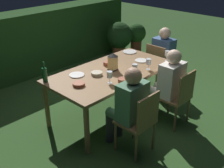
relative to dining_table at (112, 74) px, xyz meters
The scene contains 24 objects.
ground_plane 0.70m from the dining_table, ahead, with size 16.00×16.00×0.00m, color #2D5123.
dining_table is the anchor object (origin of this frame).
chair_side_left_a 1.02m from the dining_table, 116.22° to the right, with size 0.42×0.40×0.87m.
person_in_green 0.83m from the dining_table, 122.20° to the right, with size 0.38×0.47×1.15m.
chair_side_left_b 1.02m from the dining_table, 63.78° to the right, with size 0.42×0.40×0.87m.
person_in_cream 0.83m from the dining_table, 57.80° to the right, with size 0.38×0.47×1.15m.
chair_head_far 1.25m from the dining_table, ahead, with size 0.40×0.42×0.87m.
person_in_blue 1.43m from the dining_table, ahead, with size 0.48×0.38×1.15m.
lantern_centerpiece 0.20m from the dining_table, 16.18° to the left, with size 0.15×0.15×0.27m.
green_bottle_on_table 1.00m from the dining_table, 156.55° to the left, with size 0.07×0.07×0.29m.
wine_glass_a 0.46m from the dining_table, 140.65° to the right, with size 0.08×0.08×0.17m.
wine_glass_b 0.99m from the dining_table, 22.07° to the right, with size 0.08×0.08×0.17m.
wine_glass_c 0.57m from the dining_table, 41.59° to the right, with size 0.08×0.08×0.17m.
wine_glass_d 0.40m from the dining_table, 73.92° to the right, with size 0.08×0.08×0.17m.
plate_a 0.54m from the dining_table, 153.28° to the left, with size 0.22×0.22×0.01m, color silver.
plate_b 0.62m from the dining_table, ahead, with size 0.20×0.20×0.01m, color white.
plate_c 0.88m from the dining_table, 22.72° to the left, with size 0.24×0.24×0.01m, color silver.
bowl_olives 0.29m from the dining_table, behind, with size 0.16×0.16×0.05m.
bowl_bread 0.68m from the dining_table, behind, with size 0.17×0.17×0.04m.
bowl_salad 0.23m from the dining_table, 64.33° to the left, with size 0.12×0.12×0.06m.
bowl_dip 0.44m from the dining_table, 116.37° to the right, with size 0.13×0.13×0.05m.
hedge_backdrop 2.40m from the dining_table, 90.00° to the left, with size 5.09×0.61×1.29m, color #1E4219.
potted_plant_by_hedge 2.56m from the dining_table, 39.89° to the left, with size 0.63×0.63×0.88m.
potted_plant_corner 3.06m from the dining_table, 31.99° to the left, with size 0.47×0.47×0.74m.
Camera 1 is at (-2.74, -2.61, 2.37)m, focal length 44.07 mm.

